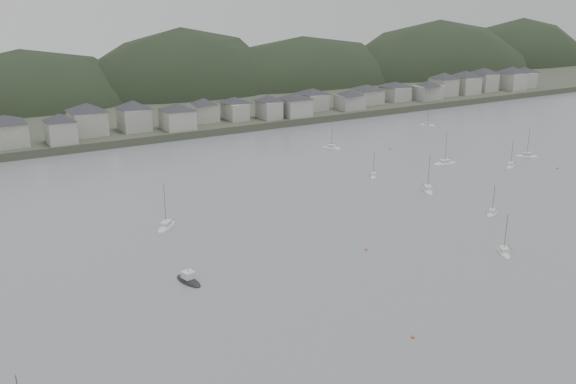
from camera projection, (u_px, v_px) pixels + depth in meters
ground at (522, 345)px, 103.25m from camera, size 900.00×900.00×0.00m
far_shore_land at (82, 96)px, 343.82m from camera, size 900.00×250.00×3.00m
forested_ridge at (106, 126)px, 329.15m from camera, size 851.55×103.94×102.57m
waterfront_town at (260, 104)px, 275.21m from camera, size 451.48×28.46×12.92m
moored_fleet at (288, 232)px, 151.35m from camera, size 235.35×168.79×13.24m
motor_launch_far at (189, 280)px, 125.79m from camera, size 4.18×7.99×3.82m
mooring_buoys at (364, 236)px, 149.40m from camera, size 179.76×142.15×0.70m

